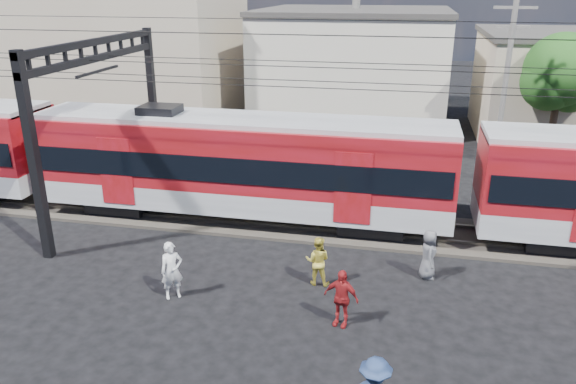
# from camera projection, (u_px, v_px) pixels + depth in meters

# --- Properties ---
(ground) EXTENTS (120.00, 120.00, 0.00)m
(ground) POSITION_uv_depth(u_px,v_px,m) (319.00, 355.00, 14.29)
(ground) COLOR black
(ground) RESTS_ON ground
(track_bed) EXTENTS (70.00, 3.40, 0.12)m
(track_bed) POSITION_uv_depth(u_px,v_px,m) (352.00, 227.00, 21.59)
(track_bed) COLOR #2D2823
(track_bed) RESTS_ON ground
(rail_near) EXTENTS (70.00, 0.12, 0.12)m
(rail_near) POSITION_uv_depth(u_px,v_px,m) (350.00, 233.00, 20.87)
(rail_near) COLOR #59544C
(rail_near) RESTS_ON track_bed
(rail_far) EXTENTS (70.00, 0.12, 0.12)m
(rail_far) POSITION_uv_depth(u_px,v_px,m) (354.00, 217.00, 22.24)
(rail_far) COLOR #59544C
(rail_far) RESTS_ON track_bed
(commuter_train) EXTENTS (50.30, 3.08, 4.17)m
(commuter_train) POSITION_uv_depth(u_px,v_px,m) (246.00, 163.00, 21.59)
(commuter_train) COLOR black
(commuter_train) RESTS_ON ground
(catenary) EXTENTS (70.00, 9.30, 7.52)m
(catenary) POSITION_uv_depth(u_px,v_px,m) (132.00, 87.00, 21.51)
(catenary) COLOR black
(catenary) RESTS_ON ground
(building_west) EXTENTS (14.28, 10.20, 9.30)m
(building_west) POSITION_uv_depth(u_px,v_px,m) (128.00, 49.00, 37.97)
(building_west) COLOR tan
(building_west) RESTS_ON ground
(building_midwest) EXTENTS (12.24, 12.24, 7.30)m
(building_midwest) POSITION_uv_depth(u_px,v_px,m) (354.00, 65.00, 38.12)
(building_midwest) COLOR beige
(building_midwest) RESTS_ON ground
(utility_pole_mid) EXTENTS (1.80, 0.24, 8.50)m
(utility_pole_mid) POSITION_uv_depth(u_px,v_px,m) (505.00, 86.00, 25.26)
(utility_pole_mid) COLOR slate
(utility_pole_mid) RESTS_ON ground
(tree_near) EXTENTS (3.82, 3.64, 6.72)m
(tree_near) POSITION_uv_depth(u_px,v_px,m) (565.00, 75.00, 27.42)
(tree_near) COLOR #382619
(tree_near) RESTS_ON ground
(pedestrian_a) EXTENTS (0.78, 0.73, 1.79)m
(pedestrian_a) POSITION_uv_depth(u_px,v_px,m) (172.00, 270.00, 16.64)
(pedestrian_a) COLOR silver
(pedestrian_a) RESTS_ON ground
(pedestrian_b) EXTENTS (0.78, 0.61, 1.60)m
(pedestrian_b) POSITION_uv_depth(u_px,v_px,m) (318.00, 261.00, 17.42)
(pedestrian_b) COLOR gold
(pedestrian_b) RESTS_ON ground
(pedestrian_d) EXTENTS (1.06, 0.63, 1.69)m
(pedestrian_d) POSITION_uv_depth(u_px,v_px,m) (341.00, 298.00, 15.29)
(pedestrian_d) COLOR maroon
(pedestrian_d) RESTS_ON ground
(pedestrian_e) EXTENTS (0.58, 0.84, 1.63)m
(pedestrian_e) POSITION_uv_depth(u_px,v_px,m) (428.00, 254.00, 17.80)
(pedestrian_e) COLOR #535359
(pedestrian_e) RESTS_ON ground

